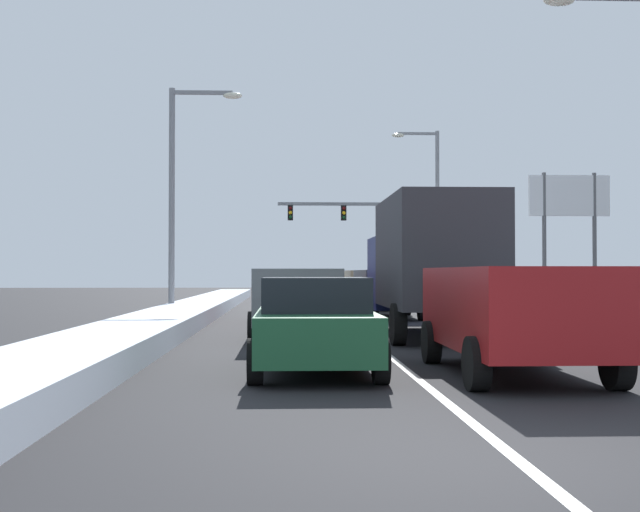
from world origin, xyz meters
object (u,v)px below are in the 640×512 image
at_px(box_truck_right_lane_second, 430,260).
at_px(suv_tan_right_lane_fourth, 369,286).
at_px(street_lamp_right_near, 640,131).
at_px(street_lamp_right_mid, 432,201).
at_px(suv_red_right_lane_nearest, 512,309).
at_px(street_lamp_left_mid, 182,180).
at_px(roadside_sign_right, 569,210).
at_px(suv_charcoal_right_lane_third, 387,289).
at_px(suv_gray_center_lane_second, 297,296).
at_px(suv_maroon_center_lane_third, 297,290).
at_px(traffic_light_gantry, 357,227).
at_px(sedan_green_center_lane_nearest, 315,324).
at_px(suv_white_center_lane_fourth, 296,287).

relative_size(box_truck_right_lane_second, suv_tan_right_lane_fourth, 1.47).
xyz_separation_m(street_lamp_right_near, street_lamp_right_mid, (0.18, 27.15, 0.81)).
xyz_separation_m(suv_red_right_lane_nearest, street_lamp_left_mid, (-7.31, 17.30, 3.95)).
bearing_deg(street_lamp_left_mid, street_lamp_right_mid, 51.96).
bearing_deg(roadside_sign_right, street_lamp_right_near, -103.13).
height_order(suv_tan_right_lane_fourth, roadside_sign_right, roadside_sign_right).
height_order(street_lamp_right_mid, street_lamp_left_mid, street_lamp_right_mid).
bearing_deg(box_truck_right_lane_second, suv_charcoal_right_lane_third, 90.18).
relative_size(suv_gray_center_lane_second, street_lamp_right_near, 0.62).
bearing_deg(suv_red_right_lane_nearest, suv_maroon_center_lane_third, 103.28).
xyz_separation_m(box_truck_right_lane_second, traffic_light_gantry, (0.97, 31.73, 2.60)).
distance_m(suv_tan_right_lane_fourth, street_lamp_right_near, 18.07).
xyz_separation_m(sedan_green_center_lane_nearest, suv_maroon_center_lane_third, (-0.11, 12.82, 0.25)).
bearing_deg(sedan_green_center_lane_nearest, suv_white_center_lane_fourth, 90.22).
distance_m(suv_gray_center_lane_second, roadside_sign_right, 16.43).
height_order(suv_red_right_lane_nearest, suv_maroon_center_lane_third, same).
distance_m(suv_maroon_center_lane_third, street_lamp_right_mid, 21.16).
bearing_deg(suv_maroon_center_lane_third, street_lamp_right_near, -46.54).
relative_size(box_truck_right_lane_second, suv_charcoal_right_lane_third, 1.47).
relative_size(suv_red_right_lane_nearest, suv_charcoal_right_lane_third, 1.00).
xyz_separation_m(traffic_light_gantry, street_lamp_right_mid, (3.57, -6.78, 1.08)).
relative_size(sedan_green_center_lane_nearest, street_lamp_right_near, 0.57).
bearing_deg(street_lamp_left_mid, suv_gray_center_lane_second, -68.49).
distance_m(suv_gray_center_lane_second, street_lamp_left_mid, 11.75).
distance_m(box_truck_right_lane_second, suv_tan_right_lane_fourth, 14.96).
height_order(box_truck_right_lane_second, street_lamp_right_near, street_lamp_right_near).
xyz_separation_m(traffic_light_gantry, street_lamp_right_near, (3.40, -33.93, 0.27)).
height_order(suv_tan_right_lane_fourth, suv_gray_center_lane_second, same).
xyz_separation_m(suv_tan_right_lane_fourth, traffic_light_gantry, (0.98, 16.80, 3.48)).
bearing_deg(street_lamp_left_mid, sedan_green_center_lane_nearest, -75.71).
bearing_deg(sedan_green_center_lane_nearest, suv_charcoal_right_lane_third, 78.68).
distance_m(street_lamp_right_near, street_lamp_right_mid, 27.17).
distance_m(suv_white_center_lane_fourth, street_lamp_left_mid, 6.09).
height_order(suv_gray_center_lane_second, street_lamp_right_near, street_lamp_right_near).
relative_size(box_truck_right_lane_second, street_lamp_right_mid, 0.76).
height_order(traffic_light_gantry, street_lamp_left_mid, street_lamp_left_mid).
xyz_separation_m(suv_charcoal_right_lane_third, suv_maroon_center_lane_third, (-3.19, -2.57, 0.00)).
bearing_deg(suv_red_right_lane_nearest, street_lamp_right_mid, 81.95).
distance_m(sedan_green_center_lane_nearest, street_lamp_left_mid, 17.78).
relative_size(suv_charcoal_right_lane_third, street_lamp_right_near, 0.62).
xyz_separation_m(suv_red_right_lane_nearest, roadside_sign_right, (7.60, 18.98, 3.00)).
bearing_deg(suv_tan_right_lane_fourth, street_lamp_right_near, -75.67).
height_order(suv_red_right_lane_nearest, suv_charcoal_right_lane_third, same).
xyz_separation_m(street_lamp_right_near, roadside_sign_right, (3.17, 13.60, -0.74)).
relative_size(suv_white_center_lane_fourth, roadside_sign_right, 0.89).
distance_m(traffic_light_gantry, roadside_sign_right, 21.37).
bearing_deg(suv_gray_center_lane_second, roadside_sign_right, 47.80).
distance_m(suv_maroon_center_lane_third, traffic_light_gantry, 26.50).
bearing_deg(street_lamp_right_mid, traffic_light_gantry, 117.79).
distance_m(suv_charcoal_right_lane_third, street_lamp_left_mid, 8.45).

